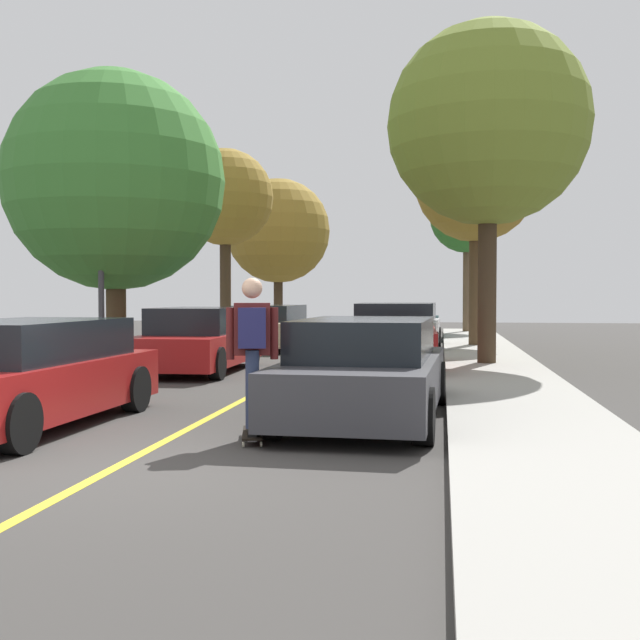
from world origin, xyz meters
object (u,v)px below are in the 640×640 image
(street_tree_left_far, at_px, (278,231))
(street_tree_right_near, at_px, (476,182))
(parked_car_right_nearest, at_px, (366,370))
(street_tree_left_nearest, at_px, (115,181))
(street_tree_left_near, at_px, (225,199))
(skateboarder, at_px, (252,344))
(skateboard, at_px, (253,433))
(street_tree_right_far, at_px, (467,217))
(parked_car_left_nearest, at_px, (22,374))
(parked_car_right_near, at_px, (394,340))
(parked_car_left_far, at_px, (269,327))
(street_tree_right_nearest, at_px, (488,125))
(streetlamp, at_px, (101,226))
(parked_car_right_far, at_px, (408,328))
(parked_car_right_farthest, at_px, (415,322))
(parked_car_left_near, at_px, (198,341))

(street_tree_left_far, bearing_deg, street_tree_right_near, -50.16)
(parked_car_right_nearest, bearing_deg, street_tree_left_nearest, 134.96)
(street_tree_left_near, bearing_deg, skateboarder, -73.26)
(skateboard, bearing_deg, street_tree_right_far, 82.75)
(parked_car_left_nearest, xyz_separation_m, parked_car_right_near, (4.14, 7.36, 0.04))
(skateboard, bearing_deg, parked_car_right_nearest, 56.75)
(parked_car_right_nearest, bearing_deg, skateboarder, -122.55)
(parked_car_left_far, bearing_deg, street_tree_right_nearest, -41.41)
(parked_car_left_far, height_order, streetlamp, streetlamp)
(parked_car_left_nearest, height_order, street_tree_left_nearest, street_tree_left_nearest)
(parked_car_right_far, xyz_separation_m, skateboarder, (-1.10, -14.41, 0.41))
(parked_car_right_near, relative_size, street_tree_left_far, 0.63)
(streetlamp, bearing_deg, street_tree_left_near, 91.22)
(parked_car_left_nearest, height_order, street_tree_right_nearest, street_tree_right_nearest)
(parked_car_right_farthest, relative_size, street_tree_left_near, 0.74)
(parked_car_left_near, distance_m, parked_car_right_farthest, 13.47)
(parked_car_left_near, bearing_deg, street_tree_right_near, 52.20)
(parked_car_right_farthest, xyz_separation_m, street_tree_left_near, (-6.11, -3.71, 4.18))
(parked_car_left_nearest, relative_size, parked_car_right_nearest, 0.93)
(parked_car_right_near, distance_m, street_tree_right_far, 16.95)
(parked_car_right_farthest, height_order, street_tree_right_nearest, street_tree_right_nearest)
(street_tree_left_nearest, xyz_separation_m, streetlamp, (0.21, -1.22, -1.08))
(parked_car_right_near, bearing_deg, skateboard, -98.08)
(parked_car_left_near, bearing_deg, parked_car_right_near, 4.26)
(parked_car_left_far, height_order, street_tree_right_nearest, street_tree_right_nearest)
(street_tree_left_far, xyz_separation_m, skateboard, (5.00, -25.05, -4.33))
(street_tree_right_near, distance_m, skateboard, 16.43)
(parked_car_left_near, xyz_separation_m, street_tree_right_far, (6.11, 16.63, 4.17))
(street_tree_left_near, relative_size, street_tree_left_far, 0.96)
(parked_car_right_far, distance_m, street_tree_right_nearest, 7.32)
(parked_car_left_near, xyz_separation_m, street_tree_left_nearest, (-1.96, 0.31, 3.46))
(parked_car_right_near, xyz_separation_m, street_tree_left_nearest, (-6.11, -0.00, 3.42))
(parked_car_right_nearest, height_order, street_tree_left_far, street_tree_left_far)
(street_tree_right_near, relative_size, skateboarder, 3.89)
(street_tree_left_near, height_order, skateboard, street_tree_left_near)
(street_tree_right_near, height_order, skateboard, street_tree_right_near)
(parked_car_left_nearest, height_order, parked_car_left_far, parked_car_left_far)
(parked_car_left_near, xyz_separation_m, street_tree_left_far, (-1.96, 17.55, 3.76))
(skateboarder, bearing_deg, street_tree_right_near, 78.75)
(parked_car_right_farthest, height_order, skateboarder, skateboarder)
(street_tree_left_nearest, height_order, streetlamp, street_tree_left_nearest)
(parked_car_left_far, bearing_deg, skateboarder, -78.15)
(parked_car_right_farthest, bearing_deg, parked_car_right_near, -90.00)
(skateboard, distance_m, skateboarder, 1.00)
(parked_car_left_nearest, relative_size, street_tree_left_nearest, 0.69)
(street_tree_right_near, bearing_deg, parked_car_left_far, -171.54)
(parked_car_right_far, distance_m, skateboard, 14.43)
(street_tree_left_far, height_order, street_tree_right_near, street_tree_right_near)
(parked_car_right_nearest, xyz_separation_m, street_tree_left_nearest, (-6.11, 6.12, 3.47))
(street_tree_left_far, xyz_separation_m, streetlamp, (0.21, -18.46, -1.38))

